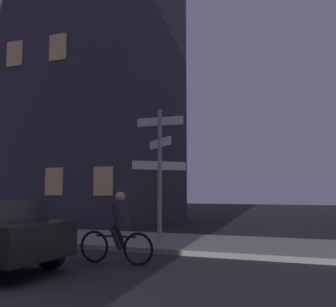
{
  "coord_description": "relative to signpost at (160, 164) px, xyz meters",
  "views": [
    {
      "loc": [
        4.43,
        -4.31,
        1.66
      ],
      "look_at": [
        0.47,
        6.34,
        2.72
      ],
      "focal_mm": 41.34,
      "sensor_mm": 36.0,
      "label": 1
    }
  ],
  "objects": [
    {
      "name": "signpost",
      "position": [
        0.0,
        0.0,
        0.0
      ],
      "size": [
        1.41,
        1.19,
        3.82
      ],
      "color": "gray",
      "rests_on": "sidewalk_kerb"
    },
    {
      "name": "cyclist",
      "position": [
        -0.08,
        -2.34,
        -1.63
      ],
      "size": [
        1.82,
        0.32,
        1.61
      ],
      "color": "black",
      "rests_on": "ground_plane"
    },
    {
      "name": "sidewalk_kerb",
      "position": [
        -0.39,
        0.94,
        -2.31
      ],
      "size": [
        40.0,
        3.49,
        0.14
      ],
      "primitive_type": "cube",
      "color": "gray",
      "rests_on": "ground_plane"
    },
    {
      "name": "building_left_block",
      "position": [
        -8.87,
        7.62,
        8.15
      ],
      "size": [
        12.12,
        7.59,
        21.06
      ],
      "color": "#383842",
      "rests_on": "ground_plane"
    }
  ]
}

